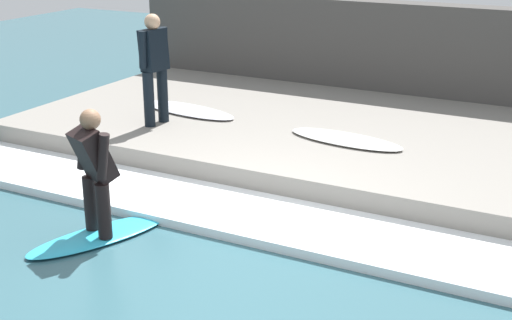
{
  "coord_description": "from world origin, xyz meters",
  "views": [
    {
      "loc": [
        -5.7,
        -3.35,
        3.24
      ],
      "look_at": [
        0.72,
        0.0,
        0.7
      ],
      "focal_mm": 50.0,
      "sensor_mm": 36.0,
      "label": 1
    }
  ],
  "objects_px": {
    "surfboard_riding": "(100,235)",
    "surfer_waiting_near": "(154,63)",
    "surfer_riding": "(94,166)",
    "surfboard_waiting_near": "(188,110)",
    "surfboard_spare": "(346,139)"
  },
  "relations": [
    {
      "from": "surfer_waiting_near",
      "to": "surfboard_waiting_near",
      "type": "relative_size",
      "value": 0.86
    },
    {
      "from": "surfboard_waiting_near",
      "to": "surfboard_spare",
      "type": "xyz_separation_m",
      "value": [
        -0.27,
        -2.66,
        0.0
      ]
    },
    {
      "from": "surfboard_waiting_near",
      "to": "surfboard_riding",
      "type": "bearing_deg",
      "value": -161.62
    },
    {
      "from": "surfboard_waiting_near",
      "to": "surfboard_spare",
      "type": "relative_size",
      "value": 1.09
    },
    {
      "from": "surfboard_riding",
      "to": "surfer_waiting_near",
      "type": "bearing_deg",
      "value": 23.48
    },
    {
      "from": "surfer_waiting_near",
      "to": "surfboard_waiting_near",
      "type": "bearing_deg",
      "value": -2.88
    },
    {
      "from": "surfer_waiting_near",
      "to": "surfboard_riding",
      "type": "bearing_deg",
      "value": -156.52
    },
    {
      "from": "surfer_waiting_near",
      "to": "surfboard_spare",
      "type": "distance_m",
      "value": 2.87
    },
    {
      "from": "surfer_riding",
      "to": "surfer_waiting_near",
      "type": "height_order",
      "value": "surfer_waiting_near"
    },
    {
      "from": "surfboard_riding",
      "to": "surfboard_waiting_near",
      "type": "xyz_separation_m",
      "value": [
        3.56,
        1.18,
        0.35
      ]
    },
    {
      "from": "surfer_waiting_near",
      "to": "surfboard_waiting_near",
      "type": "distance_m",
      "value": 1.13
    },
    {
      "from": "surfboard_riding",
      "to": "surfer_waiting_near",
      "type": "height_order",
      "value": "surfer_waiting_near"
    },
    {
      "from": "surfboard_riding",
      "to": "surfboard_spare",
      "type": "relative_size",
      "value": 1.0
    },
    {
      "from": "surfer_waiting_near",
      "to": "surfboard_spare",
      "type": "height_order",
      "value": "surfer_waiting_near"
    },
    {
      "from": "surfboard_riding",
      "to": "surfer_riding",
      "type": "bearing_deg",
      "value": 0.0
    }
  ]
}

